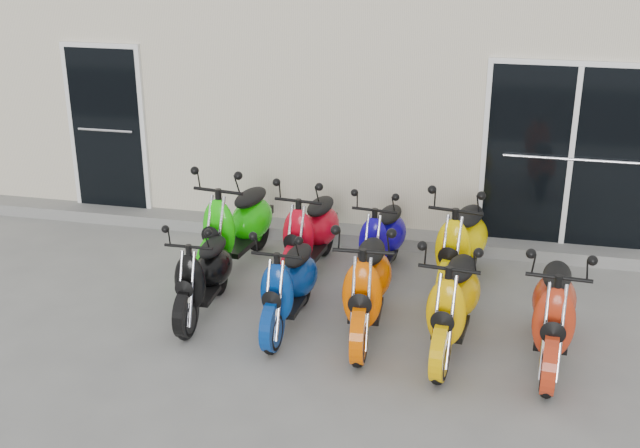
# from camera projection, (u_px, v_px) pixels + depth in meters

# --- Properties ---
(ground) EXTENTS (80.00, 80.00, 0.00)m
(ground) POSITION_uv_depth(u_px,v_px,m) (307.00, 313.00, 8.22)
(ground) COLOR gray
(ground) RESTS_ON ground
(building) EXTENTS (14.00, 6.00, 3.20)m
(building) POSITION_uv_depth(u_px,v_px,m) (387.00, 67.00, 12.36)
(building) COLOR beige
(building) RESTS_ON ground
(front_step) EXTENTS (14.00, 0.40, 0.15)m
(front_step) POSITION_uv_depth(u_px,v_px,m) (345.00, 234.00, 10.02)
(front_step) COLOR gray
(front_step) RESTS_ON ground
(door_left) EXTENTS (1.07, 0.08, 2.22)m
(door_left) POSITION_uv_depth(u_px,v_px,m) (107.00, 125.00, 10.40)
(door_left) COLOR black
(door_left) RESTS_ON front_step
(door_right) EXTENTS (2.02, 0.08, 2.22)m
(door_right) POSITION_uv_depth(u_px,v_px,m) (571.00, 153.00, 9.19)
(door_right) COLOR black
(door_right) RESTS_ON front_step
(scooter_front_black) EXTENTS (0.57, 1.50, 1.10)m
(scooter_front_black) POSITION_uv_depth(u_px,v_px,m) (202.00, 265.00, 7.99)
(scooter_front_black) COLOR black
(scooter_front_black) RESTS_ON ground
(scooter_front_blue) EXTENTS (0.61, 1.55, 1.13)m
(scooter_front_blue) POSITION_uv_depth(u_px,v_px,m) (289.00, 274.00, 7.74)
(scooter_front_blue) COLOR navy
(scooter_front_blue) RESTS_ON ground
(scooter_front_orange_a) EXTENTS (0.74, 1.77, 1.28)m
(scooter_front_orange_a) POSITION_uv_depth(u_px,v_px,m) (367.00, 273.00, 7.59)
(scooter_front_orange_a) COLOR #F15A00
(scooter_front_orange_a) RESTS_ON ground
(scooter_front_orange_b) EXTENTS (0.76, 1.73, 1.24)m
(scooter_front_orange_b) POSITION_uv_depth(u_px,v_px,m) (454.00, 291.00, 7.29)
(scooter_front_orange_b) COLOR #EFB002
(scooter_front_orange_b) RESTS_ON ground
(scooter_front_red) EXTENTS (0.73, 1.74, 1.26)m
(scooter_front_red) POSITION_uv_depth(u_px,v_px,m) (555.00, 299.00, 7.11)
(scooter_front_red) COLOR red
(scooter_front_red) RESTS_ON ground
(scooter_back_green) EXTENTS (0.87, 1.86, 1.33)m
(scooter_back_green) POSITION_uv_depth(u_px,v_px,m) (236.00, 214.00, 9.01)
(scooter_back_green) COLOR #19E409
(scooter_back_green) RESTS_ON ground
(scooter_back_red) EXTENTS (0.76, 1.71, 1.23)m
(scooter_back_red) POSITION_uv_depth(u_px,v_px,m) (310.00, 222.00, 8.91)
(scooter_back_red) COLOR red
(scooter_back_red) RESTS_ON ground
(scooter_back_blue) EXTENTS (0.72, 1.60, 1.15)m
(scooter_back_blue) POSITION_uv_depth(u_px,v_px,m) (382.00, 230.00, 8.81)
(scooter_back_blue) COLOR #12059F
(scooter_back_blue) RESTS_ON ground
(scooter_back_yellow) EXTENTS (0.90, 1.82, 1.29)m
(scooter_back_yellow) POSITION_uv_depth(u_px,v_px,m) (462.00, 234.00, 8.52)
(scooter_back_yellow) COLOR #FFD900
(scooter_back_yellow) RESTS_ON ground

